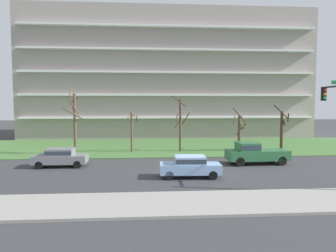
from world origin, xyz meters
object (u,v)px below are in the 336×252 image
object	(u,v)px
tree_center	(180,124)
tree_right	(239,131)
tree_far_left	(75,120)
sedan_blue_center_left	(190,166)
tree_left	(132,130)
sedan_gray_near_left	(61,157)
pickup_green_center_right	(255,153)
tree_far_right	(282,129)

from	to	relation	value
tree_center	tree_right	distance (m)	6.68
tree_far_left	sedan_blue_center_left	world-z (taller)	tree_far_left
tree_far_left	sedan_blue_center_left	size ratio (longest dim) A/B	1.58
tree_far_left	tree_center	world-z (taller)	tree_far_left
tree_left	tree_right	distance (m)	12.00
sedan_gray_near_left	sedan_blue_center_left	world-z (taller)	same
tree_right	sedan_gray_near_left	distance (m)	19.11
tree_center	sedan_blue_center_left	distance (m)	12.10
tree_center	pickup_green_center_right	world-z (taller)	tree_center
sedan_gray_near_left	tree_right	bearing A→B (deg)	-159.10
pickup_green_center_right	tree_far_right	bearing A→B (deg)	-130.74
tree_center	tree_right	size ratio (longest dim) A/B	1.26
tree_center	sedan_gray_near_left	bearing A→B (deg)	-146.44
pickup_green_center_right	tree_center	bearing A→B (deg)	-53.95
sedan_gray_near_left	pickup_green_center_right	bearing A→B (deg)	179.26
sedan_gray_near_left	tree_left	bearing A→B (deg)	-129.26
tree_left	tree_center	bearing A→B (deg)	1.99
pickup_green_center_right	tree_left	bearing A→B (deg)	-34.98
tree_far_left	sedan_blue_center_left	distance (m)	15.40
tree_far_left	tree_center	size ratio (longest dim) A/B	1.13
tree_far_left	tree_left	world-z (taller)	tree_far_left
pickup_green_center_right	tree_far_left	bearing A→B (deg)	-22.40
sedan_blue_center_left	pickup_green_center_right	bearing A→B (deg)	37.37
tree_far_left	tree_right	size ratio (longest dim) A/B	1.42
tree_center	sedan_blue_center_left	world-z (taller)	tree_center
tree_center	pickup_green_center_right	size ratio (longest dim) A/B	1.15
sedan_gray_near_left	sedan_blue_center_left	bearing A→B (deg)	156.07
tree_far_left	tree_far_right	distance (m)	23.06
tree_far_left	tree_right	bearing A→B (deg)	2.47
tree_right	pickup_green_center_right	world-z (taller)	tree_right
tree_left	tree_center	distance (m)	5.43
sedan_gray_near_left	sedan_blue_center_left	xyz separation A→B (m)	(10.49, -4.50, 0.00)
tree_far_right	sedan_blue_center_left	size ratio (longest dim) A/B	1.19
tree_center	sedan_blue_center_left	bearing A→B (deg)	-92.93
tree_right	sedan_gray_near_left	xyz separation A→B (m)	(-17.71, -7.02, -1.47)
tree_far_left	tree_far_right	world-z (taller)	tree_far_left
tree_far_left	sedan_gray_near_left	distance (m)	6.84
tree_far_right	tree_center	bearing A→B (deg)	-179.81
sedan_blue_center_left	sedan_gray_near_left	bearing A→B (deg)	159.29
tree_right	sedan_blue_center_left	distance (m)	13.68
sedan_blue_center_left	pickup_green_center_right	world-z (taller)	pickup_green_center_right
tree_far_left	sedan_gray_near_left	size ratio (longest dim) A/B	1.60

